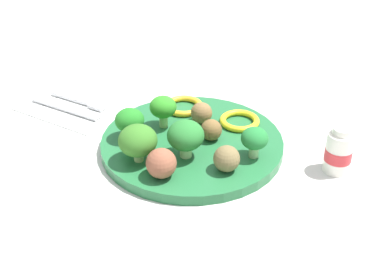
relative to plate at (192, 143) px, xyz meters
The scene contains 17 objects.
ground_plane 0.01m from the plate, ahead, with size 4.00×4.00×0.00m, color beige.
plate is the anchor object (origin of this frame).
broccoli_floret_center 0.11m from the plate, ahead, with size 0.04×0.04×0.05m.
broccoli_floret_back_left 0.07m from the plate, 167.14° to the left, with size 0.04×0.04×0.05m.
broccoli_floret_near_rim 0.10m from the plate, 115.92° to the right, with size 0.06×0.06×0.06m.
broccoli_floret_front_left 0.06m from the plate, 73.57° to the right, with size 0.05×0.05×0.06m.
broccoli_floret_front_right 0.10m from the plate, 154.92° to the right, with size 0.04×0.04×0.05m.
meatball_near_rim 0.06m from the plate, 101.01° to the left, with size 0.03×0.03×0.03m, color brown.
meatball_front_left 0.10m from the plate, 31.43° to the right, with size 0.04×0.04×0.04m, color brown.
meatball_front_right 0.04m from the plate, 27.82° to the left, with size 0.03×0.03×0.03m, color brown.
meatball_back_left 0.11m from the plate, 86.24° to the right, with size 0.04×0.04×0.04m, color brown.
pepper_ring_mid_left 0.10m from the plate, 125.86° to the left, with size 0.07×0.07×0.01m, color yellow.
pepper_ring_front_right 0.09m from the plate, 59.36° to the left, with size 0.06×0.06×0.01m, color yellow.
napkin 0.25m from the plate, behind, with size 0.17×0.12×0.01m, color white.
fork 0.24m from the plate, behind, with size 0.12×0.02×0.01m.
knife 0.24m from the plate, behind, with size 0.15×0.02×0.01m.
yogurt_bottle 0.22m from the plate, 11.95° to the left, with size 0.04×0.04×0.07m.
Camera 1 is at (0.31, -0.59, 0.44)m, focal length 47.75 mm.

